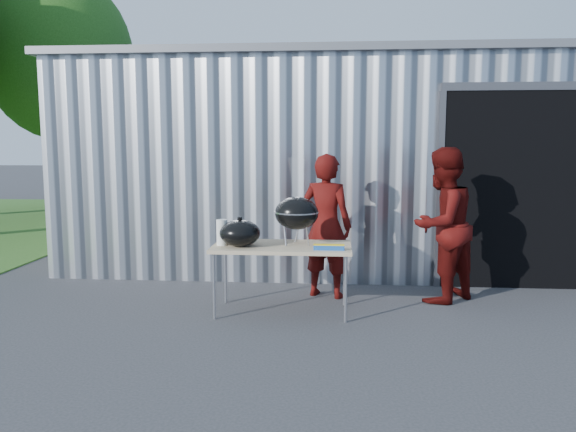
# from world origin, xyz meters

# --- Properties ---
(ground) EXTENTS (80.00, 80.00, 0.00)m
(ground) POSITION_xyz_m (0.00, 0.00, 0.00)
(ground) COLOR #303033
(building) EXTENTS (8.20, 6.20, 3.10)m
(building) POSITION_xyz_m (0.92, 4.59, 1.54)
(building) COLOR silver
(building) RESTS_ON ground
(tree_far) EXTENTS (3.79, 3.79, 6.28)m
(tree_far) POSITION_xyz_m (-6.50, 9.00, 4.09)
(tree_far) COLOR #442D19
(tree_far) RESTS_ON ground
(folding_table) EXTENTS (1.50, 0.75, 0.75)m
(folding_table) POSITION_xyz_m (0.16, 0.41, 0.71)
(folding_table) COLOR tan
(folding_table) RESTS_ON ground
(kettle_grill) EXTENTS (0.49, 0.49, 0.95)m
(kettle_grill) POSITION_xyz_m (0.31, 0.45, 1.16)
(kettle_grill) COLOR black
(kettle_grill) RESTS_ON folding_table
(grill_lid) EXTENTS (0.44, 0.44, 0.32)m
(grill_lid) POSITION_xyz_m (-0.29, 0.31, 0.89)
(grill_lid) COLOR black
(grill_lid) RESTS_ON folding_table
(paper_towels) EXTENTS (0.12, 0.12, 0.28)m
(paper_towels) POSITION_xyz_m (-0.49, 0.36, 0.89)
(paper_towels) COLOR white
(paper_towels) RESTS_ON folding_table
(white_tub) EXTENTS (0.20, 0.15, 0.10)m
(white_tub) POSITION_xyz_m (-0.39, 0.64, 0.80)
(white_tub) COLOR white
(white_tub) RESTS_ON folding_table
(foil_box) EXTENTS (0.32, 0.05, 0.06)m
(foil_box) POSITION_xyz_m (0.67, 0.16, 0.78)
(foil_box) COLOR #184FA2
(foil_box) RESTS_ON folding_table
(person_cook) EXTENTS (0.73, 0.59, 1.73)m
(person_cook) POSITION_xyz_m (0.62, 1.10, 0.87)
(person_cook) COLOR #450A08
(person_cook) RESTS_ON ground
(person_bystander) EXTENTS (1.11, 1.10, 1.81)m
(person_bystander) POSITION_xyz_m (1.97, 1.01, 0.90)
(person_bystander) COLOR #450A08
(person_bystander) RESTS_ON ground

